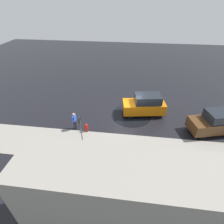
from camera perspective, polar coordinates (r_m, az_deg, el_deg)
name	(u,v)px	position (r m, az deg, el deg)	size (l,w,h in m)	color
ground_plane	(127,117)	(16.65, 4.95, -1.49)	(60.00, 60.00, 0.00)	black
kerb_strip	(124,149)	(13.46, 3.96, -11.89)	(24.00, 3.20, 0.04)	gray
moving_hatchback	(145,105)	(16.70, 10.64, 2.35)	(4.12, 2.29, 2.06)	orange
parked_sedan	(217,122)	(16.69, 31.20, -2.82)	(4.60, 2.78, 1.98)	#513319
fire_hydrant	(86,128)	(14.81, -8.37, -5.08)	(0.42, 0.31, 0.80)	red
pedestrian	(74,120)	(14.93, -12.22, -2.49)	(0.31, 0.56, 1.62)	blue
metal_railing	(144,154)	(12.33, 10.34, -13.21)	(9.02, 0.04, 1.05)	#B7BABF
sign_post	(81,126)	(13.20, -10.24, -4.38)	(0.07, 0.44, 2.40)	#4C4C51
puddle_patch	(131,115)	(16.88, 6.29, -1.02)	(3.83, 3.83, 0.01)	black
building_block	(141,203)	(8.56, 9.44, -27.29)	(10.24, 2.40, 4.51)	gray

